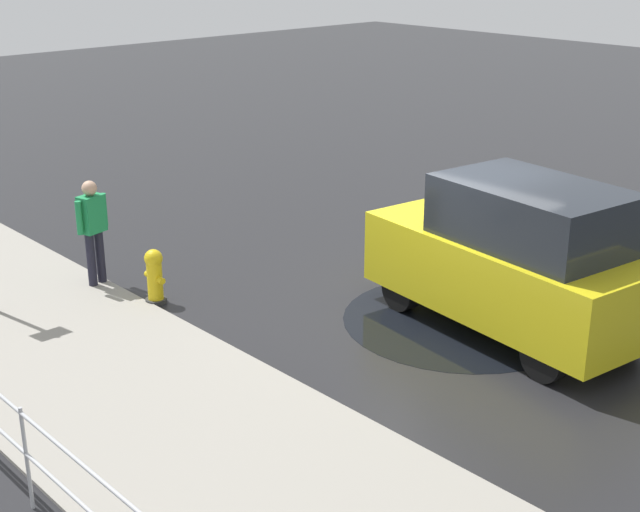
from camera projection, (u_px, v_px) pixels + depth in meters
The scene contains 7 objects.
ground_plane at pixel (427, 316), 12.27m from camera, with size 60.00×60.00×0.00m, color black.
kerb_strip at pixel (171, 422), 9.59m from camera, with size 24.00×3.20×0.04m, color gray.
moving_hatchback at pixel (515, 258), 11.48m from camera, with size 4.07×2.15×2.06m.
fire_hydrant at pixel (155, 276), 12.58m from camera, with size 0.42×0.31×0.80m.
pedestrian at pixel (93, 225), 12.99m from camera, with size 0.32×0.56×1.62m.
metal_railing at pixel (24, 440), 7.94m from camera, with size 8.53×0.04×1.05m.
puddle_patch at pixel (459, 320), 12.14m from camera, with size 3.18×3.18×0.01m, color black.
Camera 1 is at (-7.26, 8.70, 4.99)m, focal length 50.00 mm.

